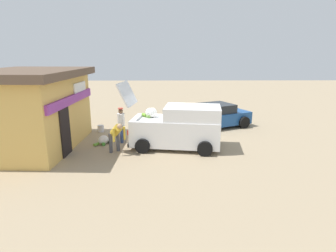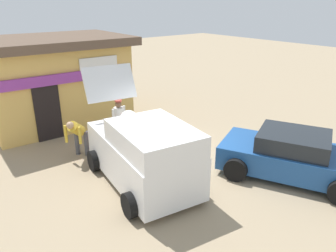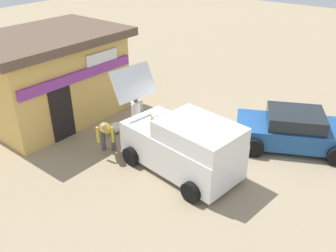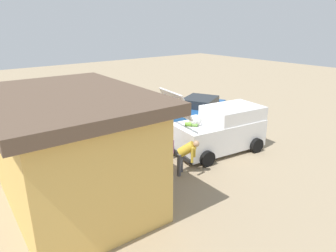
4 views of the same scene
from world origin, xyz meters
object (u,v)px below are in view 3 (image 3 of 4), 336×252
at_px(delivery_van, 183,145).
at_px(paint_bucket, 139,106).
at_px(storefront_bar, 51,76).
at_px(unloaded_banana_pile, 115,128).
at_px(parked_sedan, 293,130).
at_px(vendor_standing, 136,113).
at_px(customer_bending, 106,132).

height_order(delivery_van, paint_bucket, delivery_van).
xyz_separation_m(storefront_bar, unloaded_banana_pile, (0.41, -2.93, -1.58)).
bearing_deg(paint_bucket, parked_sedan, -81.06).
relative_size(storefront_bar, paint_bucket, 16.55).
distance_m(storefront_bar, unloaded_banana_pile, 3.35).
relative_size(delivery_van, vendor_standing, 2.76).
relative_size(customer_bending, paint_bucket, 3.78).
bearing_deg(delivery_van, vendor_standing, 72.96).
bearing_deg(paint_bucket, delivery_van, -122.29).
height_order(storefront_bar, unloaded_banana_pile, storefront_bar).
height_order(delivery_van, vendor_standing, delivery_van).
distance_m(delivery_van, parked_sedan, 4.20).
relative_size(parked_sedan, paint_bucket, 12.04).
distance_m(vendor_standing, paint_bucket, 2.35).
xyz_separation_m(storefront_bar, paint_bucket, (2.46, -2.35, -1.57)).
xyz_separation_m(parked_sedan, vendor_standing, (-2.73, 4.89, 0.31)).
bearing_deg(unloaded_banana_pile, parked_sedan, -61.89).
relative_size(storefront_bar, customer_bending, 4.38).
height_order(parked_sedan, unloaded_banana_pile, parked_sedan).
bearing_deg(vendor_standing, unloaded_banana_pile, 111.40).
bearing_deg(paint_bucket, customer_bending, -156.67).
bearing_deg(unloaded_banana_pile, customer_bending, -145.69).
bearing_deg(storefront_bar, unloaded_banana_pile, -82.07).
height_order(vendor_standing, unloaded_banana_pile, vendor_standing).
xyz_separation_m(vendor_standing, customer_bending, (-1.54, -0.03, -0.10)).
xyz_separation_m(delivery_van, customer_bending, (-0.73, 2.62, -0.10)).
height_order(parked_sedan, customer_bending, customer_bending).
xyz_separation_m(vendor_standing, unloaded_banana_pile, (-0.32, 0.81, -0.76)).
height_order(delivery_van, parked_sedan, delivery_van).
relative_size(customer_bending, unloaded_banana_pile, 1.62).
xyz_separation_m(delivery_van, unloaded_banana_pile, (0.50, 3.46, -0.76)).
bearing_deg(parked_sedan, customer_bending, 131.26).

